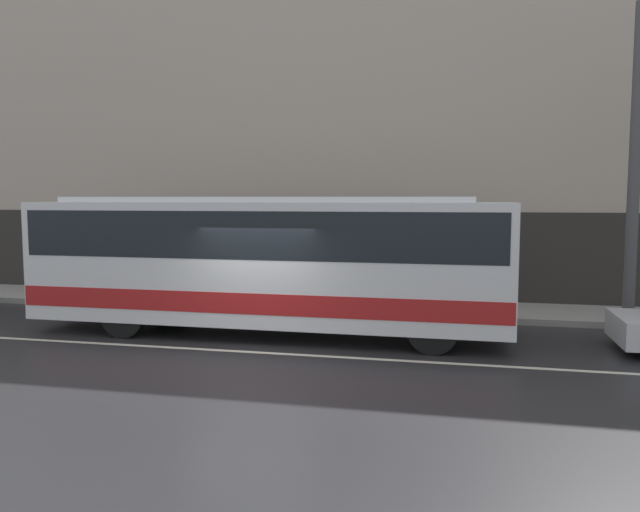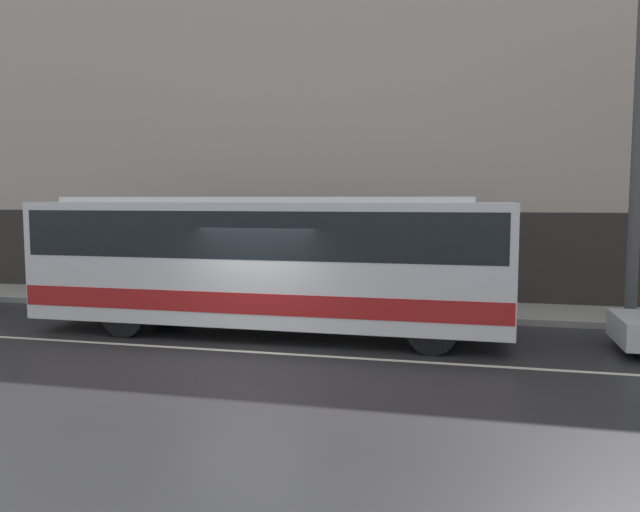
% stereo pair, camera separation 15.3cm
% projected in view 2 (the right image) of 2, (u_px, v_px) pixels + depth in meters
% --- Properties ---
extents(ground_plane, '(60.00, 60.00, 0.00)m').
position_uv_depth(ground_plane, '(249.00, 352.00, 12.67)').
color(ground_plane, '#262628').
extents(sidewalk, '(60.00, 2.54, 0.16)m').
position_uv_depth(sidewalk, '(312.00, 305.00, 17.77)').
color(sidewalk, gray).
rests_on(sidewalk, ground_plane).
extents(building_facade, '(60.00, 0.35, 10.88)m').
position_uv_depth(building_facade, '(323.00, 127.00, 18.65)').
color(building_facade, '#B7A899').
rests_on(building_facade, ground_plane).
extents(lane_stripe, '(54.00, 0.14, 0.01)m').
position_uv_depth(lane_stripe, '(249.00, 352.00, 12.67)').
color(lane_stripe, beige).
rests_on(lane_stripe, ground_plane).
extents(transit_bus, '(10.83, 2.57, 3.15)m').
position_uv_depth(transit_bus, '(267.00, 257.00, 14.27)').
color(transit_bus, white).
rests_on(transit_bus, ground_plane).
extents(utility_pole_near, '(0.28, 0.28, 7.57)m').
position_uv_depth(utility_pole_near, '(637.00, 163.00, 14.88)').
color(utility_pole_near, '#4C4C4F').
rests_on(utility_pole_near, sidewalk).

